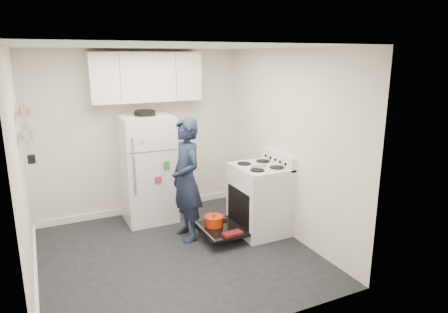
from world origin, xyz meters
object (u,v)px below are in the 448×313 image
person (186,180)px  open_oven_door (218,226)px  refrigerator (148,168)px  electric_range (259,200)px

person → open_oven_door: bearing=56.1°
person → refrigerator: bearing=-164.2°
refrigerator → person: size_ratio=1.01×
open_oven_door → refrigerator: bearing=121.3°
electric_range → refrigerator: bearing=138.7°
refrigerator → open_oven_door: bearing=-58.7°
electric_range → open_oven_door: 0.67m
electric_range → open_oven_door: size_ratio=1.57×
open_oven_door → refrigerator: (-0.65, 1.07, 0.61)m
open_oven_door → electric_range: bearing=-3.2°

